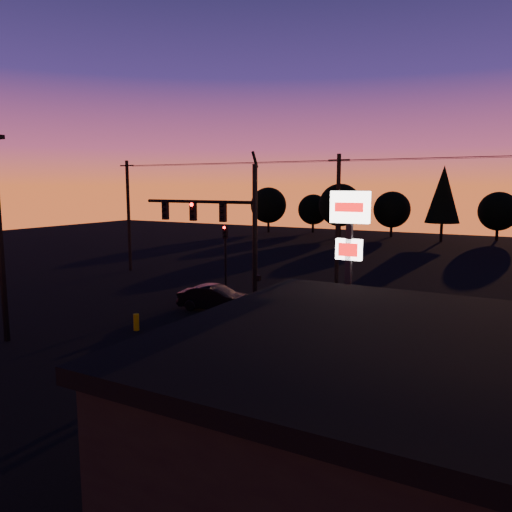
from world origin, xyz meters
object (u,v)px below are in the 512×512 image
at_px(secondary_signal, 225,248).
at_px(bollard, 136,322).
at_px(car_mid, 216,298).
at_px(traffic_signal_mast, 226,228).
at_px(suv_parked, 421,399).
at_px(pylon_sign, 349,241).
at_px(car_right, 364,305).

height_order(secondary_signal, bollard, secondary_signal).
xyz_separation_m(bollard, car_mid, (1.18, 5.19, 0.29)).
relative_size(secondary_signal, bollard, 5.32).
bearing_deg(traffic_signal_mast, secondary_signal, 123.19).
height_order(traffic_signal_mast, suv_parked, traffic_signal_mast).
height_order(traffic_signal_mast, pylon_sign, traffic_signal_mast).
bearing_deg(car_mid, suv_parked, -131.90).
distance_m(pylon_sign, bollard, 11.46).
bearing_deg(suv_parked, bollard, 167.24).
distance_m(car_right, suv_parked, 11.93).
bearing_deg(pylon_sign, suv_parked, -43.37).
relative_size(secondary_signal, car_mid, 1.02).
height_order(secondary_signal, car_right, secondary_signal).
xyz_separation_m(secondary_signal, car_mid, (2.65, -5.15, -2.16)).
distance_m(car_mid, suv_parked, 15.15).
height_order(car_mid, car_right, car_mid).
distance_m(pylon_sign, suv_parked, 6.39).
relative_size(pylon_sign, bollard, 8.31).
xyz_separation_m(secondary_signal, suv_parked, (15.45, -13.25, -2.23)).
relative_size(car_mid, suv_parked, 0.93).
distance_m(traffic_signal_mast, secondary_signal, 9.19).
relative_size(secondary_signal, suv_parked, 0.95).
height_order(traffic_signal_mast, car_right, traffic_signal_mast).
bearing_deg(car_right, bollard, -23.76).
distance_m(secondary_signal, pylon_sign, 15.75).
xyz_separation_m(car_right, suv_parked, (5.06, -10.81, -0.03)).
relative_size(bollard, car_right, 0.18).
xyz_separation_m(pylon_sign, bollard, (-10.53, -0.36, -4.50)).
relative_size(pylon_sign, suv_parked, 1.49).
distance_m(secondary_signal, bollard, 10.74).
distance_m(traffic_signal_mast, bollard, 6.36).
height_order(pylon_sign, car_right, pylon_sign).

